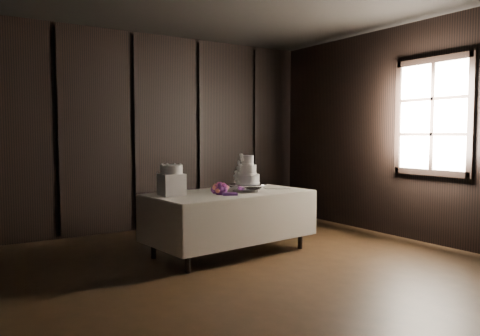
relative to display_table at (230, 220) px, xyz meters
The scene contains 9 objects.
room 1.92m from the display_table, 106.56° to the right, with size 6.08×7.08×3.08m.
window 3.00m from the display_table, 22.07° to the right, with size 0.06×1.16×1.56m, color black.
display_table is the anchor object (origin of this frame).
cake_stand 0.47m from the display_table, ahead, with size 0.48×0.48×0.09m, color silver.
wedding_cake 0.62m from the display_table, ahead, with size 0.34×0.30×0.35m.
bouquet 0.48m from the display_table, 145.64° to the right, with size 0.27×0.37×0.18m, color #E0538C, non-canonical shape.
box_pedestal 0.87m from the display_table, behind, with size 0.26×0.26×0.25m, color white.
small_cake 0.98m from the display_table, behind, with size 0.26×0.26×0.10m, color white.
cake_knife 0.71m from the display_table, ahead, with size 0.37×0.02×0.01m, color silver.
Camera 1 is at (-2.54, -3.32, 1.45)m, focal length 35.00 mm.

